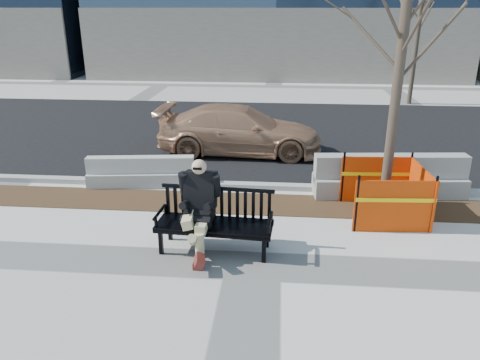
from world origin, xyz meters
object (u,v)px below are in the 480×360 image
Objects in this scene: seated_man at (200,247)px; tree_fence at (382,216)px; bench at (215,250)px; jersey_barrier_left at (142,185)px; sedan at (240,153)px; jersey_barrier_right at (387,195)px.

seated_man is 0.29× the size of tree_fence.
jersey_barrier_left is at bearing 130.18° from bench.
bench is 3.77m from jersey_barrier_left.
jersey_barrier_left is at bearing 144.71° from sedan.
seated_man is at bearing 168.87° from bench.
bench is at bearing -152.06° from tree_fence.
jersey_barrier_right is (0.35, 1.16, 0.00)m from tree_fence.
tree_fence is 1.21m from jersey_barrier_right.
tree_fence is at bearing -139.83° from sedan.
seated_man is 0.35× the size of sedan.
sedan is at bearing 128.69° from tree_fence.
bench is 5.93m from sedan.
bench is at bearing -177.87° from sedan.
seated_man is 3.54m from jersey_barrier_left.
bench is 0.61× the size of jersey_barrier_right.
jersey_barrier_right is (3.92, 2.82, 0.00)m from seated_man.
jersey_barrier_right is at bearing 39.73° from seated_man.
tree_fence is 5.36m from sedan.
jersey_barrier_left is at bearing 166.74° from tree_fence.
tree_fence reaches higher than jersey_barrier_right.
bench is at bearing -60.73° from jersey_barrier_left.
jersey_barrier_left is at bearing 127.20° from seated_man.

